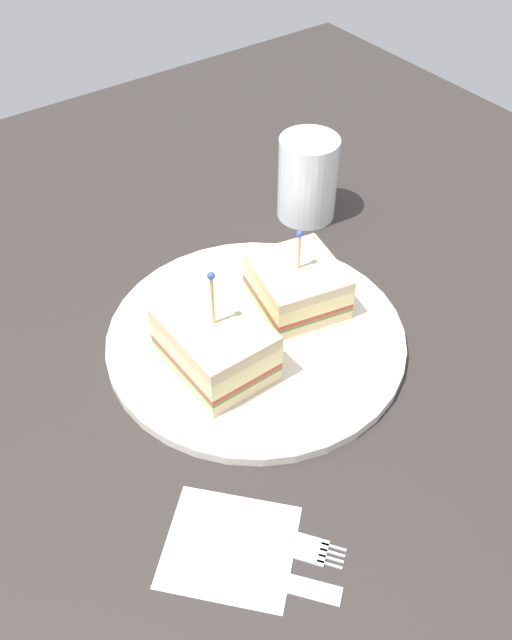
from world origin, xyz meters
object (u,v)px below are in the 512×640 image
Objects in this scene: plate at (256,338)px; knife at (268,577)px; sandwich_half_back at (297,286)px; drink_glass at (307,183)px; sandwich_half_front at (215,344)px; napkin at (230,546)px; fork at (284,541)px.

knife is at bearing -33.70° from plate.
sandwich_half_back is 29.71cm from knife.
drink_glass is at bearing 128.69° from plate.
sandwich_half_front is 1.11× the size of sandwich_half_back.
napkin is 0.91× the size of fork.
sandwich_half_front reaches higher than plate.
sandwich_half_front reaches higher than napkin.
plate is at bearing 100.97° from sandwich_half_front.
sandwich_half_front is 1.08× the size of knife.
knife is (3.78, 0.90, 0.10)cm from napkin.
sandwich_half_front is 19.08cm from fork.
sandwich_half_back is at bearing 137.83° from knife.
knife is at bearing 13.45° from napkin.
sandwich_half_back is (-1.29, 6.09, 2.92)cm from plate.
sandwich_half_back reaches higher than plate.
napkin is at bearing -48.86° from sandwich_half_back.
sandwich_half_front reaches higher than drink_glass.
sandwich_half_back reaches higher than drink_glass.
drink_glass is at bearing 139.06° from fork.
napkin is 4.21cm from fork.
sandwich_half_front is at bearing -79.03° from plate.
fork is at bearing 59.69° from napkin.
sandwich_half_front is at bearing 149.71° from napkin.
sandwich_half_front is (1.05, -5.44, 3.30)cm from plate.
drink_glass reaches higher than fork.
drink_glass reaches higher than plate.
sandwich_half_front is 27.81cm from drink_glass.
napkin is at bearing -120.31° from fork.
fork is (18.94, -11.00, -0.34)cm from plate.
sandwich_half_back is at bearing -42.09° from drink_glass.
napkin is at bearing -46.24° from drink_glass.
knife is at bearing -42.14° from drink_glass.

